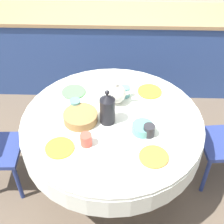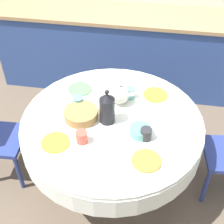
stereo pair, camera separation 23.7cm
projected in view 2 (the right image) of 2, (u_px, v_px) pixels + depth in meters
The scene contains 15 objects.
ground_plane at pixel (112, 180), 2.94m from camera, with size 12.00×12.00×0.00m, color brown.
kitchen_counter at pixel (133, 51), 3.77m from camera, with size 3.24×0.64×0.96m.
dining_table at pixel (112, 131), 2.51m from camera, with size 1.43×1.43×0.77m.
plate_near_left at pixel (55, 142), 2.24m from camera, with size 0.20×0.20×0.01m, color yellow.
cup_near_left at pixel (82, 137), 2.22m from camera, with size 0.08×0.08×0.09m, color #CC4C3D.
plate_near_right at pixel (146, 161), 2.11m from camera, with size 0.20×0.20×0.01m, color orange.
cup_near_right at pixel (146, 134), 2.24m from camera, with size 0.08×0.08×0.09m, color #28282D.
plate_far_left at pixel (80, 89), 2.71m from camera, with size 0.20×0.20×0.01m, color #5BA85B.
cup_far_left at pixel (78, 102), 2.51m from camera, with size 0.08×0.08×0.09m, color #5BA39E.
plate_far_right at pixel (155, 95), 2.65m from camera, with size 0.20×0.20×0.01m, color yellow.
cup_far_right at pixel (130, 93), 2.60m from camera, with size 0.08×0.08×0.09m, color #5BA39E.
coffee_carafe at pixel (107, 108), 2.33m from camera, with size 0.12×0.12×0.30m.
teapot at pixel (120, 94), 2.52m from camera, with size 0.22×0.16×0.20m.
bread_basket at pixel (81, 114), 2.42m from camera, with size 0.26×0.26×0.07m, color olive.
fruit_bowl at pixel (140, 131), 2.29m from camera, with size 0.16×0.16×0.06m, color #569993.
Camera 2 is at (0.29, -1.75, 2.43)m, focal length 50.00 mm.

